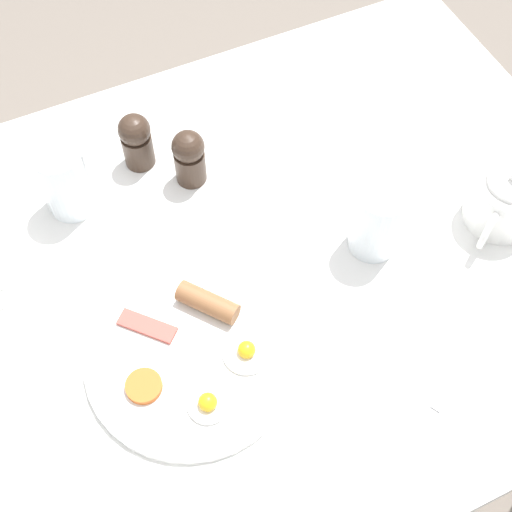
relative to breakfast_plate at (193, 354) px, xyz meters
name	(u,v)px	position (x,y,z in m)	size (l,w,h in m)	color
ground_plane	(256,423)	(0.10, -0.14, -0.75)	(8.00, 8.00, 0.00)	#70665B
table	(256,286)	(0.10, -0.14, -0.08)	(0.89, 1.18, 0.74)	white
breakfast_plate	(193,354)	(0.00, 0.00, 0.00)	(0.30, 0.30, 0.04)	white
teapot_near	(505,200)	(0.02, -0.53, 0.04)	(0.11, 0.17, 0.11)	white
water_glass_tall	(65,180)	(0.33, 0.07, 0.05)	(0.08, 0.08, 0.12)	white
water_glass_short	(377,220)	(0.06, -0.32, 0.05)	(0.08, 0.08, 0.13)	white
pepper_grinder	(136,140)	(0.36, -0.05, 0.04)	(0.05, 0.05, 0.10)	#38281E
salt_grinder	(189,157)	(0.30, -0.12, 0.04)	(0.05, 0.05, 0.10)	#38281E
knife_by_plate	(474,350)	(-0.16, -0.36, -0.01)	(0.11, 0.20, 0.00)	silver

